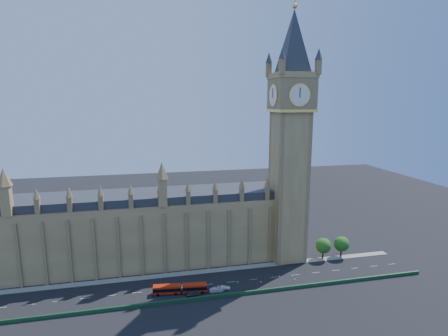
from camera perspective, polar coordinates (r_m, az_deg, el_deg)
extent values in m
plane|color=black|center=(125.80, -4.43, -18.62)|extent=(400.00, 400.00, 0.00)
cube|color=olive|center=(140.07, -16.15, -10.24)|extent=(120.00, 20.00, 25.00)
cube|color=#2D3035|center=(135.81, -16.46, -4.71)|extent=(120.00, 18.00, 3.00)
cube|color=olive|center=(137.44, 10.45, -3.18)|extent=(12.00, 12.00, 58.00)
cube|color=olive|center=(133.57, 10.97, 11.56)|extent=(14.00, 14.00, 12.00)
cylinder|color=silver|center=(127.03, 12.26, 11.57)|extent=(7.20, 0.30, 7.20)
cube|color=olive|center=(133.89, 11.08, 14.55)|extent=(14.50, 14.50, 2.00)
pyramid|color=#2D3035|center=(137.46, 11.45, 24.16)|extent=(20.59, 20.59, 22.00)
sphere|color=#F2C64C|center=(137.65, 11.46, 24.48)|extent=(1.80, 1.80, 1.80)
cube|color=#1E4C2D|center=(117.79, -3.78, -20.47)|extent=(160.00, 0.60, 1.20)
cube|color=gray|center=(134.07, -5.02, -16.63)|extent=(160.00, 3.00, 0.16)
cylinder|color=#382619|center=(148.56, 15.83, -13.36)|extent=(0.70, 0.70, 4.00)
sphere|color=#1F5516|center=(147.19, 15.90, -12.11)|extent=(6.00, 6.00, 6.00)
sphere|color=#1F5516|center=(147.57, 16.14, -11.81)|extent=(4.38, 4.38, 4.38)
cylinder|color=#382619|center=(152.31, 18.56, -12.90)|extent=(0.70, 0.70, 4.00)
sphere|color=#1F5516|center=(150.97, 18.64, -11.68)|extent=(6.00, 6.00, 6.00)
sphere|color=#1F5516|center=(151.38, 18.86, -11.39)|extent=(4.38, 4.38, 4.38)
cube|color=red|center=(121.70, -9.30, -19.02)|extent=(9.12, 3.45, 2.97)
cube|color=red|center=(121.47, -4.81, -18.97)|extent=(8.14, 3.34, 2.97)
cube|color=black|center=(121.52, -9.30, -18.87)|extent=(9.18, 3.50, 1.13)
cube|color=black|center=(121.29, -4.82, -18.82)|extent=(8.19, 3.39, 1.13)
cylinder|color=black|center=(121.58, -7.18, -19.07)|extent=(1.05, 2.45, 2.37)
cylinder|color=black|center=(121.33, -10.74, -19.71)|extent=(1.02, 0.40, 0.99)
cylinder|color=black|center=(123.47, -10.65, -19.13)|extent=(1.02, 0.40, 0.99)
cylinder|color=black|center=(120.98, -7.89, -19.71)|extent=(1.02, 0.40, 0.99)
cylinder|color=black|center=(123.12, -7.85, -19.13)|extent=(1.02, 0.40, 0.99)
cylinder|color=black|center=(120.89, -6.07, -19.69)|extent=(1.02, 0.40, 0.99)
cylinder|color=black|center=(123.03, -6.07, -19.11)|extent=(1.02, 0.40, 0.99)
cylinder|color=black|center=(120.95, -3.52, -19.63)|extent=(1.02, 0.40, 0.99)
cylinder|color=black|center=(123.09, -3.57, -19.05)|extent=(1.02, 0.40, 0.99)
imported|color=#3C3E44|center=(120.24, -5.03, -19.71)|extent=(4.54, 2.09, 1.51)
imported|color=#A5A8AC|center=(121.63, -1.26, -19.28)|extent=(4.58, 1.60, 1.51)
imported|color=white|center=(123.14, 0.01, -18.93)|extent=(4.62, 2.30, 1.29)
cube|color=black|center=(127.82, 6.02, -18.13)|extent=(0.47, 0.47, 0.04)
cone|color=#FF620D|center=(127.66, 6.03, -18.01)|extent=(0.51, 0.51, 0.68)
cylinder|color=white|center=(127.62, 6.03, -17.97)|extent=(0.33, 0.33, 0.12)
cube|color=black|center=(127.14, 2.24, -18.25)|extent=(0.44, 0.44, 0.04)
cone|color=#E05D0B|center=(126.97, 2.24, -18.11)|extent=(0.49, 0.49, 0.73)
cylinder|color=white|center=(126.92, 2.24, -18.07)|extent=(0.36, 0.36, 0.13)
cube|color=black|center=(132.05, 9.05, -17.21)|extent=(0.42, 0.42, 0.04)
cone|color=orange|center=(131.90, 9.05, -17.08)|extent=(0.46, 0.46, 0.70)
cylinder|color=white|center=(131.85, 9.05, -17.04)|extent=(0.34, 0.34, 0.12)
cube|color=black|center=(130.93, 11.47, -17.56)|extent=(0.43, 0.43, 0.04)
cone|color=orange|center=(130.78, 11.48, -17.43)|extent=(0.47, 0.47, 0.69)
cylinder|color=white|center=(130.73, 11.48, -17.39)|extent=(0.33, 0.33, 0.12)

